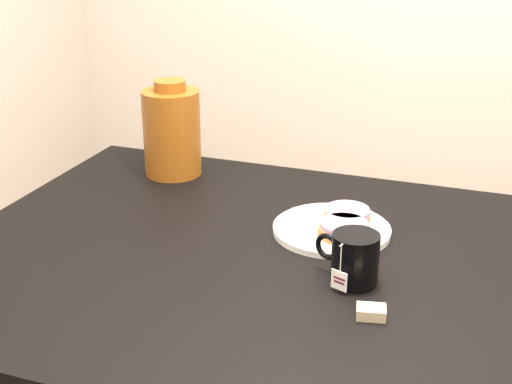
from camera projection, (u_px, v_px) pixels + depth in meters
table at (326, 306)px, 1.29m from camera, size 1.40×0.90×0.75m
plate at (332, 229)px, 1.37m from camera, size 0.23×0.23×0.02m
bagel_back at (347, 215)px, 1.39m from camera, size 0.12×0.12×0.03m
bagel_front at (344, 229)px, 1.33m from camera, size 0.10×0.10×0.03m
mug at (354, 258)px, 1.18m from camera, size 0.13×0.10×0.09m
teabag_pouch at (371, 312)px, 1.10m from camera, size 0.05×0.04×0.02m
bagel_package at (172, 131)px, 1.64m from camera, size 0.17×0.17×0.22m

